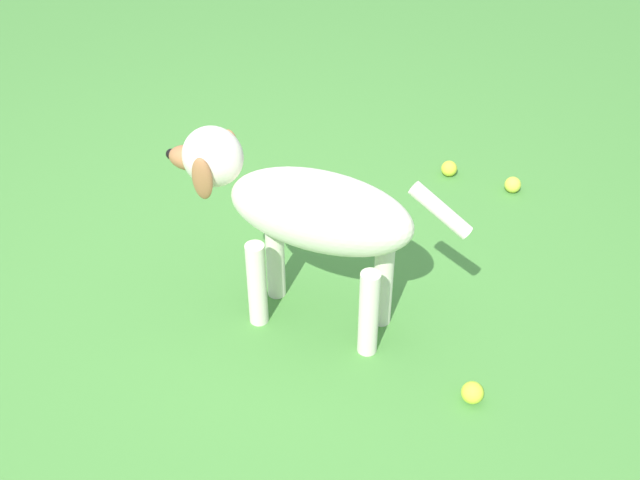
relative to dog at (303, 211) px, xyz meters
name	(u,v)px	position (x,y,z in m)	size (l,w,h in m)	color
ground	(258,306)	(0.02, -0.16, -0.42)	(14.00, 14.00, 0.00)	#478438
dog	(303,211)	(0.00, 0.00, 0.00)	(0.26, 0.95, 0.64)	silver
tennis_ball_0	(449,169)	(-1.03, 0.16, -0.39)	(0.07, 0.07, 0.07)	#CDD235
tennis_ball_1	(472,393)	(0.11, 0.60, -0.39)	(0.07, 0.07, 0.07)	#CCE235
tennis_ball_2	(513,185)	(-1.02, 0.43, -0.39)	(0.07, 0.07, 0.07)	#CFD63F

